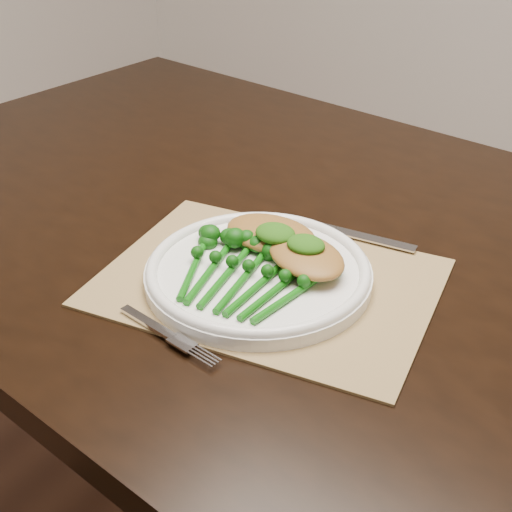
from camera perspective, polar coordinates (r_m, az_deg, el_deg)
The scene contains 10 objects.
dining_table at distance 1.21m, azimuth 4.18°, elevation -14.04°, with size 1.70×1.08×0.75m.
placemat at distance 0.88m, azimuth 0.97°, elevation -2.10°, with size 0.40×0.29×0.00m, color #997C4D.
dinner_plate at distance 0.87m, azimuth 0.18°, elevation -1.26°, with size 0.28×0.28×0.03m.
knife at distance 0.98m, azimuth 6.34°, elevation 2.08°, with size 0.19×0.04×0.01m.
fork at distance 0.78m, azimuth -6.55°, elevation -6.55°, with size 0.15×0.04×0.00m.
chicken_fillet_left at distance 0.92m, azimuth 1.21°, elevation 1.80°, with size 0.13×0.09×0.03m, color olive.
chicken_fillet_right at distance 0.86m, azimuth 4.04°, elevation 0.01°, with size 0.12×0.08×0.02m, color olive.
pesto_dollop_left at distance 0.89m, azimuth 1.56°, elevation 1.82°, with size 0.05×0.04×0.02m, color #164409.
pesto_dollop_right at distance 0.86m, azimuth 4.01°, elevation 0.92°, with size 0.05×0.04×0.02m, color #164409.
broccolini_bundle at distance 0.84m, azimuth -1.17°, elevation -1.99°, with size 0.17×0.19×0.04m.
Camera 1 is at (0.36, -0.71, 1.24)m, focal length 50.00 mm.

